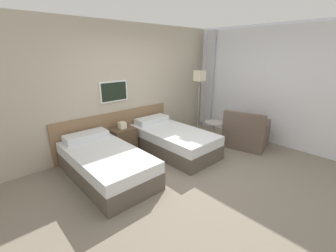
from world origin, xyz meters
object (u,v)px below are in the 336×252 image
(bed_near_window, at_px, (173,140))
(floor_lamp, at_px, (199,82))
(side_table, at_px, (214,129))
(bed_near_door, at_px, (105,163))
(armchair, at_px, (246,134))
(nightstand, at_px, (123,139))

(bed_near_window, distance_m, floor_lamp, 1.79)
(floor_lamp, bearing_deg, side_table, -114.81)
(side_table, bearing_deg, bed_near_door, 171.54)
(bed_near_door, distance_m, armchair, 3.20)
(bed_near_door, relative_size, armchair, 1.83)
(bed_near_window, relative_size, nightstand, 2.89)
(bed_near_door, distance_m, nightstand, 1.08)
(bed_near_window, height_order, floor_lamp, floor_lamp)
(bed_near_window, xyz_separation_m, floor_lamp, (1.33, 0.42, 1.12))
(bed_near_door, height_order, bed_near_window, same)
(bed_near_door, relative_size, nightstand, 2.89)
(bed_near_window, bearing_deg, nightstand, 137.99)
(nightstand, xyz_separation_m, armchair, (2.26, -1.65, 0.01))
(bed_near_door, relative_size, side_table, 3.47)
(bed_near_window, xyz_separation_m, side_table, (0.96, -0.38, 0.13))
(nightstand, distance_m, side_table, 2.08)
(nightstand, bearing_deg, floor_lamp, -8.07)
(armchair, bearing_deg, side_table, 27.42)
(bed_near_door, distance_m, side_table, 2.60)
(side_table, relative_size, armchair, 0.53)
(side_table, distance_m, armchair, 0.75)
(side_table, bearing_deg, floor_lamp, 65.19)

